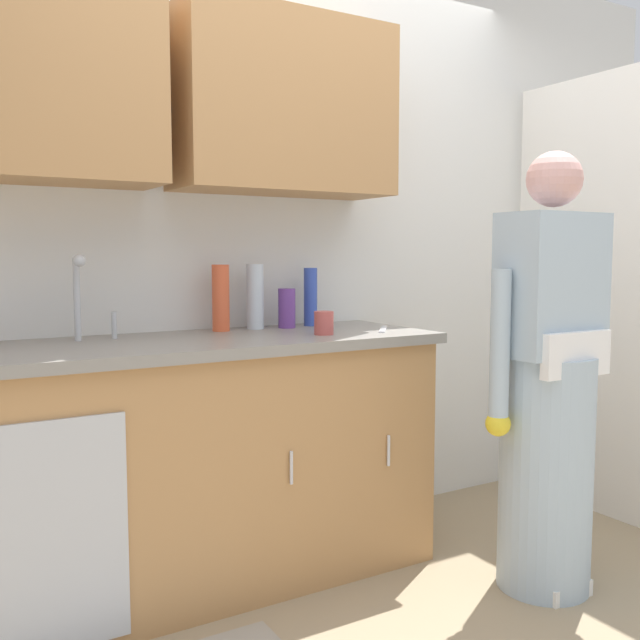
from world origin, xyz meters
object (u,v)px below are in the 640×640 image
object	(u,v)px
bottle_water_tall	(287,308)
bottle_soap	(255,297)
sink	(99,349)
person_at_sink	(548,406)
bottle_water_short	(311,297)
knife_on_counter	(383,329)
bottle_cleaner_spray	(221,298)
cup_by_sink	(324,323)

from	to	relation	value
bottle_water_tall	bottle_soap	distance (m)	0.15
sink	person_at_sink	world-z (taller)	person_at_sink
bottle_water_tall	bottle_soap	bearing A→B (deg)	167.80
bottle_water_short	knife_on_counter	distance (m)	0.37
person_at_sink	bottle_soap	size ratio (longest dim) A/B	5.98
bottle_cleaner_spray	cup_by_sink	distance (m)	0.45
bottle_soap	knife_on_counter	bearing A→B (deg)	-34.40
cup_by_sink	sink	bearing A→B (deg)	170.52
bottle_cleaner_spray	bottle_soap	size ratio (longest dim) A/B	1.00
bottle_water_short	bottle_soap	world-z (taller)	bottle_soap
bottle_water_short	cup_by_sink	world-z (taller)	bottle_water_short
bottle_cleaner_spray	bottle_water_tall	bearing A→B (deg)	-4.88
sink	bottle_water_short	world-z (taller)	sink
bottle_water_short	person_at_sink	bearing A→B (deg)	-60.46
sink	cup_by_sink	size ratio (longest dim) A/B	5.51
bottle_water_tall	bottle_cleaner_spray	xyz separation A→B (m)	(-0.29, 0.02, 0.05)
bottle_soap	knife_on_counter	size ratio (longest dim) A/B	1.13
bottle_water_tall	bottle_cleaner_spray	world-z (taller)	bottle_cleaner_spray
sink	knife_on_counter	distance (m)	1.13
person_at_sink	bottle_water_tall	world-z (taller)	person_at_sink
person_at_sink	bottle_cleaner_spray	bearing A→B (deg)	136.31
bottle_soap	bottle_water_tall	bearing A→B (deg)	-12.20
person_at_sink	knife_on_counter	distance (m)	0.72
bottle_cleaner_spray	cup_by_sink	world-z (taller)	bottle_cleaner_spray
bottle_cleaner_spray	bottle_water_short	world-z (taller)	bottle_cleaner_spray
bottle_water_short	bottle_soap	distance (m)	0.27
bottle_water_short	bottle_cleaner_spray	bearing A→B (deg)	-179.57
sink	person_at_sink	xyz separation A→B (m)	(1.46, -0.70, -0.23)
person_at_sink	bottle_cleaner_spray	size ratio (longest dim) A/B	6.00
person_at_sink	bottle_water_short	bearing A→B (deg)	119.54
bottle_water_tall	knife_on_counter	size ratio (longest dim) A/B	0.70
person_at_sink	bottle_cleaner_spray	world-z (taller)	person_at_sink
person_at_sink	bottle_cleaner_spray	distance (m)	1.33
bottle_water_tall	bottle_soap	xyz separation A→B (m)	(-0.13, 0.03, 0.05)
bottle_soap	knife_on_counter	world-z (taller)	bottle_soap
bottle_soap	cup_by_sink	xyz separation A→B (m)	(0.14, -0.33, -0.09)
person_at_sink	cup_by_sink	distance (m)	0.89
bottle_water_tall	bottle_cleaner_spray	size ratio (longest dim) A/B	0.62
knife_on_counter	cup_by_sink	bearing A→B (deg)	133.26
sink	bottle_water_short	xyz separation A→B (m)	(0.95, 0.19, 0.14)
bottle_water_short	bottle_soap	xyz separation A→B (m)	(-0.27, 0.00, 0.01)
bottle_water_tall	bottle_water_short	world-z (taller)	bottle_water_short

